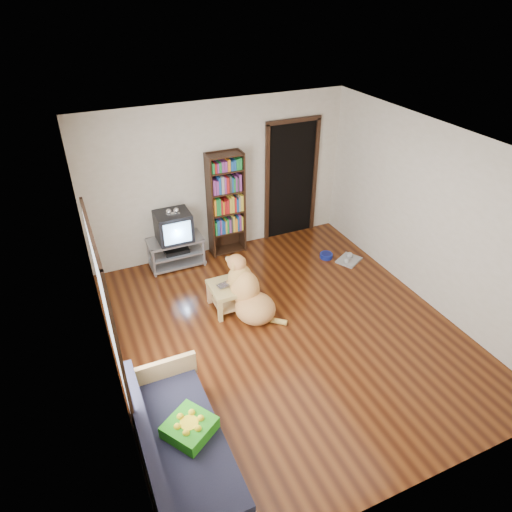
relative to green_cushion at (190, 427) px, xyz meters
name	(u,v)px	position (x,y,z in m)	size (l,w,h in m)	color
ground	(285,331)	(1.75, 1.35, -0.49)	(5.00, 5.00, 0.00)	#5B2A0F
ceiling	(294,149)	(1.75, 1.35, 2.11)	(5.00, 5.00, 0.00)	white
wall_back	(219,180)	(1.75, 3.85, 0.81)	(4.50, 4.50, 0.00)	beige
wall_front	(432,398)	(1.75, -1.15, 0.81)	(4.50, 4.50, 0.00)	beige
wall_left	(101,296)	(-0.50, 1.35, 0.81)	(5.00, 5.00, 0.00)	beige
wall_right	(431,217)	(4.00, 1.35, 0.81)	(5.00, 5.00, 0.00)	beige
green_cushion	(190,427)	(0.00, 0.00, 0.00)	(0.42, 0.42, 0.14)	#219B1C
laptop	(230,286)	(1.24, 2.13, -0.08)	(0.34, 0.22, 0.03)	#B9B9BD
dog_bowl	(326,256)	(3.27, 2.76, -0.45)	(0.22, 0.22, 0.08)	navy
grey_rag	(349,260)	(3.57, 2.51, -0.47)	(0.40, 0.32, 0.03)	#A4A4A4
window	(107,308)	(-0.48, 0.85, 1.01)	(0.03, 1.46, 1.70)	white
doorway	(291,177)	(3.10, 3.83, 0.63)	(1.03, 0.05, 2.19)	black
tv_stand	(176,251)	(0.85, 3.60, -0.22)	(0.90, 0.45, 0.50)	#99999E
crt_tv	(173,226)	(0.85, 3.62, 0.25)	(0.55, 0.52, 0.58)	black
bookshelf	(226,199)	(1.80, 3.69, 0.51)	(0.60, 0.30, 1.80)	black
sofa	(180,450)	(-0.12, -0.03, -0.23)	(0.80, 1.80, 0.80)	tan
coffee_table	(229,292)	(1.24, 2.16, -0.21)	(0.55, 0.55, 0.40)	tan
dog	(248,294)	(1.44, 1.93, -0.16)	(0.73, 1.01, 0.90)	tan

